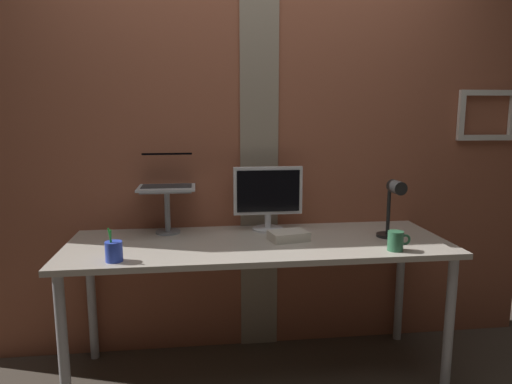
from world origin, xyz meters
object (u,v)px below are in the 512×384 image
(monitor, at_px, (268,194))
(pen_cup, at_px, (114,251))
(desk_lamp, at_px, (393,203))
(coffee_mug, at_px, (396,241))
(laptop, at_px, (167,178))

(monitor, bearing_deg, pen_cup, -148.39)
(desk_lamp, height_order, pen_cup, desk_lamp)
(coffee_mug, bearing_deg, monitor, 139.57)
(monitor, height_order, desk_lamp, monitor)
(monitor, xyz_separation_m, pen_cup, (-0.79, -0.49, -0.16))
(laptop, distance_m, coffee_mug, 1.30)
(pen_cup, relative_size, coffee_mug, 1.37)
(desk_lamp, bearing_deg, pen_cup, -172.02)
(desk_lamp, relative_size, pen_cup, 2.04)
(desk_lamp, bearing_deg, monitor, 155.66)
(monitor, relative_size, desk_lamp, 1.22)
(monitor, xyz_separation_m, desk_lamp, (0.64, -0.29, -0.01))
(laptop, xyz_separation_m, pen_cup, (-0.22, -0.55, -0.26))
(desk_lamp, distance_m, pen_cup, 1.45)
(monitor, bearing_deg, desk_lamp, -24.34)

